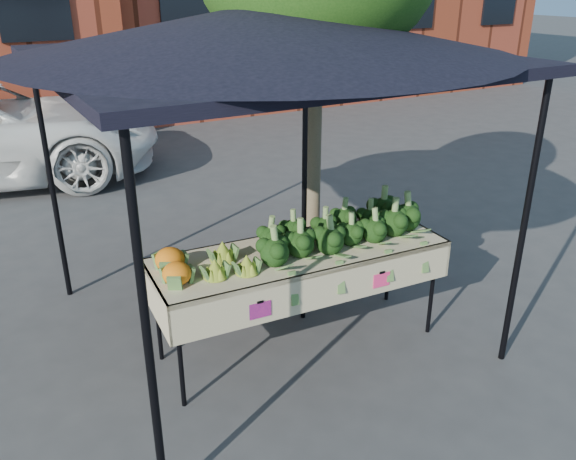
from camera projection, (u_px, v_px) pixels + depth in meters
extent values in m
plane|color=#353538|center=(291.00, 357.00, 4.86)|extent=(90.00, 90.00, 0.00)
cube|color=#BFB18F|center=(300.00, 299.00, 4.85)|extent=(2.45, 0.96, 0.90)
cube|color=#F22D8C|center=(266.00, 312.00, 4.19)|extent=(0.17, 0.01, 0.12)
cube|color=#FB2F76|center=(382.00, 278.00, 4.67)|extent=(0.17, 0.01, 0.12)
ellipsoid|color=black|center=(336.00, 224.00, 4.80)|extent=(1.57, 0.60, 0.29)
ellipsoid|color=#9AAB2B|center=(225.00, 256.00, 4.32)|extent=(0.45, 0.49, 0.22)
ellipsoid|color=orange|center=(173.00, 264.00, 4.22)|extent=(0.25, 0.45, 0.20)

